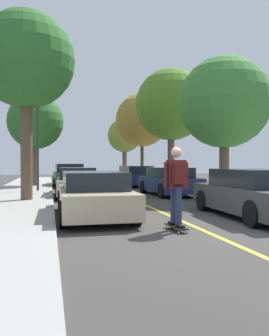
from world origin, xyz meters
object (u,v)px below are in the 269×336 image
object	(u,v)px
street_tree_right_nearest	(224,103)
parked_car_right_nearest	(252,194)
parked_car_right_near	(169,182)
street_tree_left_nearest	(26,61)
street_tree_right_far	(142,120)
street_tree_left_near	(35,122)
skateboarder	(177,182)
street_tree_right_farthest	(125,136)
parked_car_left_nearest	(94,194)
fire_hydrant	(269,194)
parked_car_left_far	(69,175)
street_tree_right_near	(171,105)
skateboard	(176,227)
streetlamp	(38,125)
parked_car_left_near	(77,182)
parked_car_right_far	(136,176)

from	to	relation	value
street_tree_right_nearest	parked_car_right_nearest	bearing A→B (deg)	-110.33
parked_car_right_near	street_tree_left_nearest	bearing A→B (deg)	-162.48
street_tree_right_nearest	street_tree_right_far	size ratio (longest dim) A/B	0.85
street_tree_left_near	skateboarder	xyz separation A→B (m)	(3.55, -14.94, -2.92)
street_tree_left_nearest	street_tree_right_far	world-z (taller)	street_tree_right_far
parked_car_right_nearest	street_tree_left_nearest	size ratio (longest dim) A/B	0.64
street_tree_left_near	street_tree_right_farthest	distance (m)	15.43
parked_car_left_nearest	street_tree_left_near	world-z (taller)	street_tree_left_near
parked_car_right_nearest	skateboarder	size ratio (longest dim) A/B	2.56
street_tree_left_nearest	fire_hydrant	distance (m)	9.78
parked_car_left_far	parked_car_right_nearest	size ratio (longest dim) A/B	0.94
street_tree_left_nearest	street_tree_right_near	xyz separation A→B (m)	(8.27, 7.42, -0.11)
street_tree_right_near	skateboard	size ratio (longest dim) A/B	8.52
parked_car_left_nearest	fire_hydrant	bearing A→B (deg)	4.04
street_tree_left_near	streetlamp	xyz separation A→B (m)	(0.26, -4.31, -0.66)
parked_car_left_nearest	parked_car_left_near	xyz separation A→B (m)	(-0.00, 6.18, 0.01)
street_tree_left_near	street_tree_right_far	world-z (taller)	street_tree_right_far
skateboard	parked_car_left_near	bearing A→B (deg)	100.17
parked_car_right_far	parked_car_left_far	bearing A→B (deg)	172.62
street_tree_right_near	skateboarder	xyz separation A→B (m)	(-4.73, -13.78, -4.07)
parked_car_left_far	street_tree_left_near	bearing A→B (deg)	-164.80
parked_car_left_far	skateboarder	size ratio (longest dim) A/B	2.40
street_tree_right_near	street_tree_right_far	bearing A→B (deg)	90.00
parked_car_right_near	street_tree_right_farthest	xyz separation A→B (m)	(2.01, 19.64, 3.67)
parked_car_right_far	skateboarder	size ratio (longest dim) A/B	2.70
parked_car_right_nearest	street_tree_right_far	size ratio (longest dim) A/B	0.63
parked_car_left_near	skateboarder	size ratio (longest dim) A/B	2.39
parked_car_left_far	fire_hydrant	xyz separation A→B (m)	(5.75, -12.69, -0.22)
streetlamp	street_tree_left_nearest	bearing A→B (deg)	-93.50
street_tree_left_near	street_tree_left_nearest	bearing A→B (deg)	-90.00
parked_car_right_near	street_tree_right_nearest	size ratio (longest dim) A/B	0.70
parked_car_right_far	street_tree_right_nearest	bearing A→B (deg)	-76.11
street_tree_right_nearest	fire_hydrant	world-z (taller)	street_tree_right_nearest
street_tree_right_near	skateboard	bearing A→B (deg)	-108.98
parked_car_right_near	parked_car_right_far	bearing A→B (deg)	90.01
street_tree_right_nearest	street_tree_right_farthest	distance (m)	21.16
parked_car_left_nearest	parked_car_right_far	size ratio (longest dim) A/B	0.92
streetlamp	parked_car_right_nearest	bearing A→B (deg)	-57.07
skateboarder	street_tree_left_nearest	bearing A→B (deg)	119.16
street_tree_left_near	street_tree_right_farthest	world-z (taller)	street_tree_right_farthest
street_tree_left_near	skateboarder	distance (m)	15.63
parked_car_left_nearest	parked_car_right_near	size ratio (longest dim) A/B	1.02
parked_car_right_nearest	street_tree_right_farthest	bearing A→B (deg)	85.67
fire_hydrant	street_tree_left_nearest	bearing A→B (deg)	155.37
fire_hydrant	parked_car_right_far	bearing A→B (deg)	97.04
parked_car_left_far	skateboard	size ratio (longest dim) A/B	4.87
parked_car_right_near	street_tree_right_farthest	distance (m)	20.08
parked_car_left_nearest	parked_car_right_far	distance (m)	13.25
parked_car_left_near	street_tree_left_nearest	bearing A→B (deg)	-132.21
street_tree_right_farthest	parked_car_right_far	bearing A→B (deg)	-98.78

